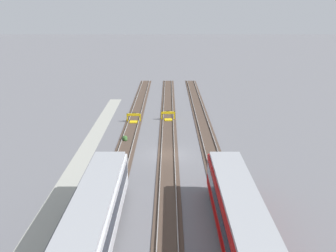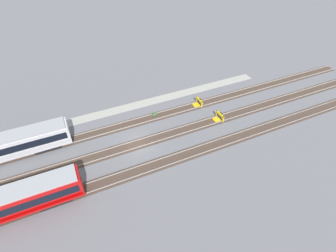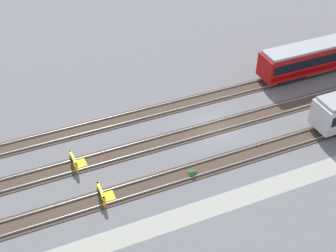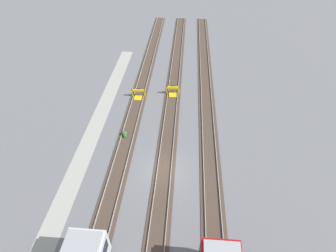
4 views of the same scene
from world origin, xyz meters
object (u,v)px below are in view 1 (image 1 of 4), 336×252
at_px(weed_clump, 125,139).
at_px(subway_car_front_row_right_inner, 92,223).
at_px(bumper_stop_nearest_track, 134,119).
at_px(bumper_stop_near_inner_track, 168,116).
at_px(subway_car_front_row_centre, 242,223).

bearing_deg(weed_clump, subway_car_front_row_right_inner, 0.89).
xyz_separation_m(subway_car_front_row_right_inner, bumper_stop_nearest_track, (-30.37, 0.04, -1.53)).
distance_m(bumper_stop_near_inner_track, weed_clump, 10.45).
bearing_deg(bumper_stop_nearest_track, subway_car_front_row_right_inner, -0.07).
height_order(bumper_stop_nearest_track, bumper_stop_near_inner_track, same).
bearing_deg(weed_clump, subway_car_front_row_centre, 24.06).
height_order(bumper_stop_near_inner_track, weed_clump, bumper_stop_near_inner_track).
bearing_deg(bumper_stop_nearest_track, bumper_stop_near_inner_track, 102.88).
height_order(subway_car_front_row_right_inner, weed_clump, subway_car_front_row_right_inner).
xyz_separation_m(subway_car_front_row_right_inner, bumper_stop_near_inner_track, (-31.48, 4.87, -1.53)).
bearing_deg(subway_car_front_row_centre, subway_car_front_row_right_inner, -90.00).
bearing_deg(subway_car_front_row_right_inner, subway_car_front_row_centre, 90.00).
xyz_separation_m(subway_car_front_row_centre, weed_clump, (-22.44, -10.02, -1.80)).
bearing_deg(subway_car_front_row_centre, bumper_stop_near_inner_track, -171.34).
bearing_deg(subway_car_front_row_centre, bumper_stop_nearest_track, -162.41).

